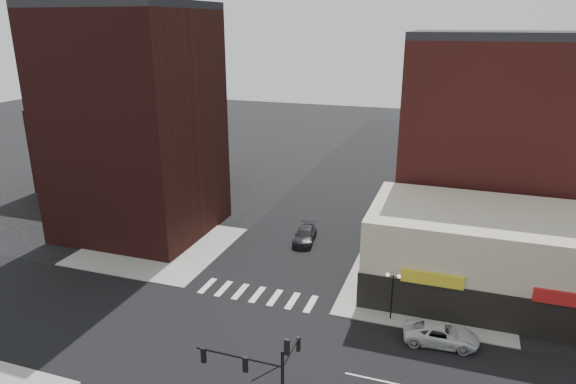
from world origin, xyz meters
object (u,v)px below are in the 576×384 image
(traffic_signal, at_px, (269,375))
(street_lamp_ne, at_px, (393,285))
(white_suv, at_px, (441,334))
(dark_sedan_north, at_px, (305,235))

(traffic_signal, bearing_deg, street_lamp_ne, 73.25)
(street_lamp_ne, xyz_separation_m, white_suv, (4.15, -2.07, -2.50))
(dark_sedan_north, bearing_deg, street_lamp_ne, -55.86)
(street_lamp_ne, height_order, dark_sedan_north, street_lamp_ne)
(traffic_signal, relative_size, white_suv, 1.37)
(traffic_signal, relative_size, dark_sedan_north, 1.44)
(street_lamp_ne, bearing_deg, dark_sedan_north, 131.48)
(white_suv, bearing_deg, street_lamp_ne, 59.01)
(white_suv, bearing_deg, traffic_signal, 142.66)
(street_lamp_ne, bearing_deg, white_suv, -26.58)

